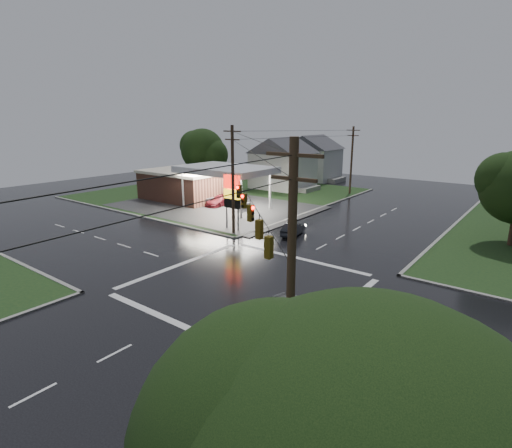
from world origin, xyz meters
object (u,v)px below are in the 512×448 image
Objects in this scene: utility_pole_se at (291,285)px; house_near at (283,163)px; pylon_sign at (232,193)px; house_far at (313,157)px; utility_pole_n at (352,159)px; car_crossing at (298,308)px; car_pump at (221,200)px; utility_pole_nw at (233,179)px; gas_station at (194,183)px; tree_nw_behind at (203,151)px; car_north at (293,229)px.

house_near is (-30.45, 45.50, -1.32)m from utility_pole_se.
house_far reaches higher than pylon_sign.
pylon_sign is at bearing -73.02° from house_far.
utility_pole_n is 2.81× the size of car_crossing.
utility_pole_se is 65.55m from house_far.
utility_pole_se reaches higher than car_pump.
pylon_sign is 2.22m from utility_pole_nw.
car_crossing is (31.14, -21.86, -1.91)m from gas_station.
tree_nw_behind is (-24.34, 20.49, 0.46)m from utility_pole_nw.
pylon_sign reaches higher than car_crossing.
pylon_sign is 30.49m from tree_nw_behind.
car_crossing is (26.41, -38.16, -3.77)m from house_near.
car_north is (16.78, -23.36, -3.75)m from house_near.
pylon_sign is 20.65m from car_crossing.
utility_pole_nw is 1.05× the size of utility_pole_n.
utility_pole_n is 0.95× the size of house_far.
gas_station is at bearing 148.78° from pylon_sign.
car_pump is at bearing -34.44° from car_north.
utility_pole_se is 1.10× the size of tree_nw_behind.
gas_station is 38.09m from car_crossing.
utility_pole_nw is at bearing 67.85° from car_crossing.
house_near is (4.73, 16.30, 1.86)m from gas_station.
house_far is at bearing 56.56° from tree_nw_behind.
house_near is at bearing -66.89° from car_north.
tree_nw_behind reaches higher than car_crossing.
pylon_sign is 27.56m from utility_pole_n.
tree_nw_behind is (-12.89, -6.01, 1.77)m from house_near.
tree_nw_behind reaches higher than car_pump.
gas_station is 2.37× the size of house_near.
utility_pole_se is (20.00, -20.00, 1.71)m from pylon_sign.
utility_pole_se is 1.00× the size of house_near.
pylon_sign is at bearing -39.87° from tree_nw_behind.
utility_pole_n reaches higher than house_near.
gas_station is 17.81m from pylon_sign.
pylon_sign is 39.21m from house_far.
car_pump is at bearing -85.90° from house_far.
utility_pole_nw is 1.10× the size of tree_nw_behind.
car_pump is (2.08, -29.07, -3.68)m from house_far.
utility_pole_se is (35.18, -29.20, 3.17)m from gas_station.
utility_pole_se is 1.05× the size of utility_pole_n.
tree_nw_behind is at bearing 137.66° from utility_pole_se.
pylon_sign is at bearing 135.00° from utility_pole_nw.
house_far is at bearing 82.50° from gas_station.
gas_station is at bearing 170.58° from car_pump.
car_pump is (-10.37, 9.43, -4.99)m from utility_pole_nw.
pylon_sign is 7.48m from car_north.
utility_pole_n is at bearing 87.92° from pylon_sign.
house_near is (-10.45, 25.50, 0.39)m from pylon_sign.
car_north is at bearing 48.83° from car_crossing.
pylon_sign is at bearing -31.22° from gas_station.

